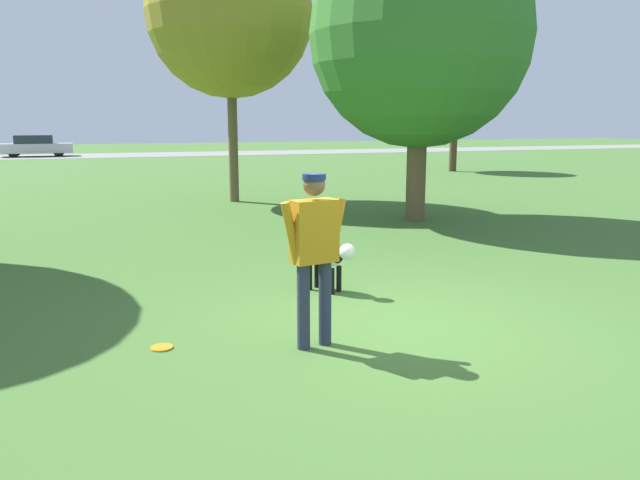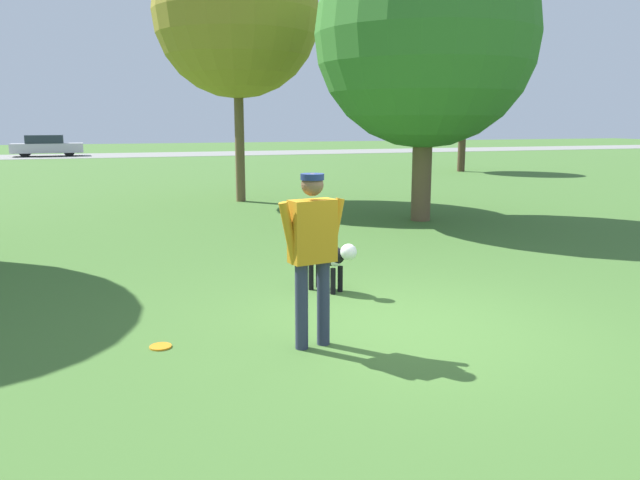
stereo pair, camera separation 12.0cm
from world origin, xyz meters
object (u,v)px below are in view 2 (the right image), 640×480
object	(u,v)px
tree_far_right	(464,91)
tree_mid_center	(237,14)
dog	(329,257)
frisbee	(161,347)
person	(312,245)
tree_near_right	(426,36)
parked_car_silver	(47,146)

from	to	relation	value
tree_far_right	tree_mid_center	size ratio (longest dim) A/B	0.70
dog	tree_mid_center	world-z (taller)	tree_mid_center
frisbee	person	bearing A→B (deg)	-17.22
dog	tree_near_right	xyz separation A→B (m)	(4.03, 5.08, 3.61)
tree_mid_center	tree_near_right	size ratio (longest dim) A/B	1.13
frisbee	parked_car_silver	size ratio (longest dim) A/B	0.05
person	parked_car_silver	world-z (taller)	person
dog	parked_car_silver	world-z (taller)	parked_car_silver
frisbee	tree_far_right	size ratio (longest dim) A/B	0.04
person	frisbee	xyz separation A→B (m)	(-1.47, 0.46, -1.05)
tree_far_right	dog	bearing A→B (deg)	-125.88
tree_mid_center	tree_near_right	xyz separation A→B (m)	(3.22, -4.75, -1.02)
tree_near_right	parked_car_silver	size ratio (longest dim) A/B	1.49
dog	parked_car_silver	xyz separation A→B (m)	(-6.43, 36.27, 0.20)
tree_far_right	tree_near_right	world-z (taller)	tree_near_right
tree_mid_center	tree_far_right	bearing A→B (deg)	32.25
dog	tree_far_right	size ratio (longest dim) A/B	0.17
dog	tree_near_right	distance (m)	7.42
tree_mid_center	parked_car_silver	distance (m)	27.77
person	tree_mid_center	xyz separation A→B (m)	(1.66, 11.73, 4.05)
frisbee	tree_mid_center	xyz separation A→B (m)	(3.13, 11.27, 5.09)
tree_far_right	tree_mid_center	bearing A→B (deg)	-147.75
dog	tree_far_right	bearing A→B (deg)	109.98
person	dog	xyz separation A→B (m)	(0.85, 1.91, -0.58)
frisbee	tree_far_right	bearing A→B (deg)	51.62
person	tree_mid_center	size ratio (longest dim) A/B	0.24
tree_mid_center	person	bearing A→B (deg)	-98.04
frisbee	tree_far_right	xyz separation A→B (m)	(14.72, 18.59, 3.53)
person	tree_near_right	xyz separation A→B (m)	(4.88, 6.98, 3.03)
dog	tree_mid_center	distance (m)	10.89
dog	tree_far_right	xyz separation A→B (m)	(12.40, 17.14, 3.06)
tree_mid_center	tree_near_right	world-z (taller)	tree_mid_center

